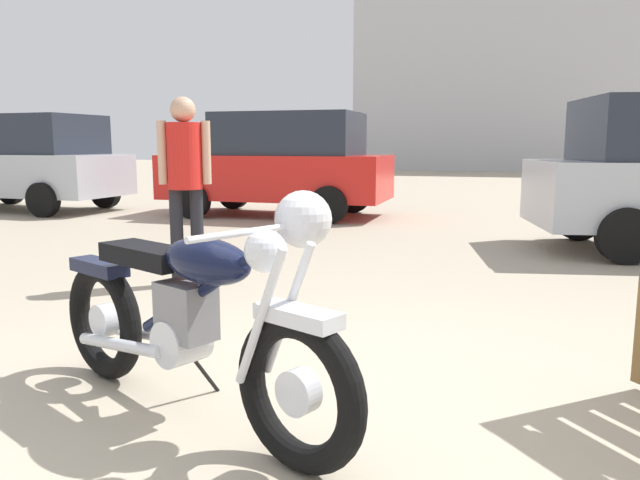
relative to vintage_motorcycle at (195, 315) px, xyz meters
name	(u,v)px	position (x,y,z in m)	size (l,w,h in m)	color
ground_plane	(260,424)	(0.30, 0.01, -0.49)	(80.00, 80.00, 0.00)	tan
vintage_motorcycle	(195,315)	(0.00, 0.00, 0.00)	(1.93, 0.99, 1.07)	black
bystander	(185,171)	(-1.35, 2.44, 0.53)	(0.43, 0.30, 1.66)	black
red_hatchback_near	(280,163)	(-2.33, 7.69, 0.43)	(3.92, 1.87, 1.78)	black
dark_sedan_left	(26,162)	(-7.26, 7.21, 0.43)	(3.98, 1.99, 1.78)	black
industrial_building	(510,77)	(1.80, 31.66, 4.20)	(14.52, 11.27, 17.78)	#B2B2B7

